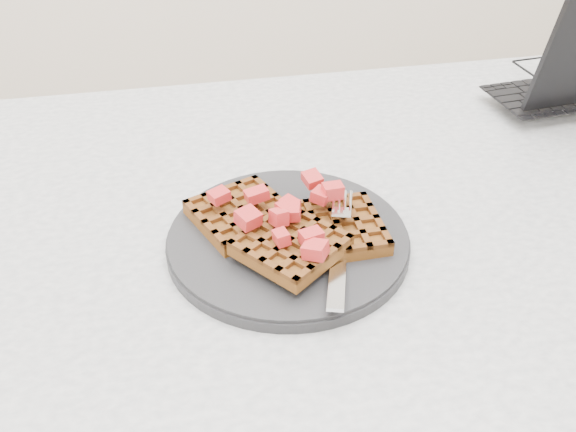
{
  "coord_description": "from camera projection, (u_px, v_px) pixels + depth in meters",
  "views": [
    {
      "loc": [
        -0.23,
        -0.57,
        1.19
      ],
      "look_at": [
        -0.13,
        -0.04,
        0.79
      ],
      "focal_mm": 40.0,
      "sensor_mm": 36.0,
      "label": 1
    }
  ],
  "objects": [
    {
      "name": "table",
      "position": [
        382.0,
        286.0,
        0.81
      ],
      "size": [
        1.2,
        0.8,
        0.75
      ],
      "color": "silver",
      "rests_on": "ground"
    },
    {
      "name": "fork",
      "position": [
        339.0,
        247.0,
        0.65
      ],
      "size": [
        0.08,
        0.18,
        0.02
      ],
      "primitive_type": null,
      "rotation": [
        0.0,
        0.0,
        -0.3
      ],
      "color": "silver",
      "rests_on": "plate"
    },
    {
      "name": "strawberry_pile",
      "position": [
        288.0,
        205.0,
        0.66
      ],
      "size": [
        0.15,
        0.15,
        0.02
      ],
      "primitive_type": null,
      "color": "#A80E12",
      "rests_on": "waffles"
    },
    {
      "name": "plate",
      "position": [
        288.0,
        240.0,
        0.69
      ],
      "size": [
        0.26,
        0.26,
        0.02
      ],
      "primitive_type": "cylinder",
      "color": "black",
      "rests_on": "table"
    },
    {
      "name": "waffles",
      "position": [
        289.0,
        228.0,
        0.68
      ],
      "size": [
        0.21,
        0.2,
        0.03
      ],
      "color": "brown",
      "rests_on": "plate"
    }
  ]
}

